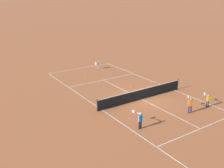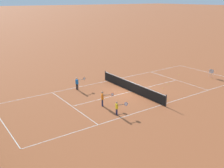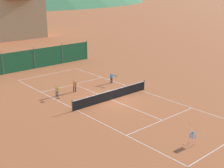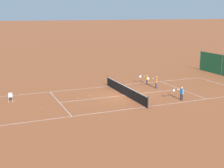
% 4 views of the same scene
% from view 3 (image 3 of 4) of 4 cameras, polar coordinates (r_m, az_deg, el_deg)
% --- Properties ---
extents(ground_plane, '(600.00, 600.00, 0.00)m').
position_cam_3_polar(ground_plane, '(30.27, -0.08, -2.87)').
color(ground_plane, '#A8542D').
extents(court_line_markings, '(8.25, 23.85, 0.01)m').
position_cam_3_polar(court_line_markings, '(30.27, -0.08, -2.86)').
color(court_line_markings, white).
rests_on(court_line_markings, ground).
extents(tennis_net, '(9.18, 0.08, 1.06)m').
position_cam_3_polar(tennis_net, '(30.10, -0.08, -1.98)').
color(tennis_net, '#2D2D2D').
rests_on(tennis_net, ground).
extents(windscreen_fence_far, '(17.28, 0.08, 2.90)m').
position_cam_3_polar(windscreen_fence_far, '(42.36, -13.99, 4.47)').
color(windscreen_fence_far, '#1E6038').
rests_on(windscreen_fence_far, ground).
extents(player_far_baseline, '(0.58, 0.88, 1.08)m').
position_cam_3_polar(player_far_baseline, '(31.40, -10.05, -1.15)').
color(player_far_baseline, '#23284C').
rests_on(player_far_baseline, ground).
extents(player_far_service, '(0.42, 1.07, 1.25)m').
position_cam_3_polar(player_far_service, '(35.08, -0.05, 1.31)').
color(player_far_service, black).
rests_on(player_far_service, ground).
extents(player_near_baseline, '(0.76, 0.95, 1.28)m').
position_cam_3_polar(player_near_baseline, '(32.39, -6.86, -0.20)').
color(player_near_baseline, '#23284C').
rests_on(player_near_baseline, ground).
extents(tennis_ball_by_net_right, '(0.07, 0.07, 0.07)m').
position_cam_3_polar(tennis_ball_by_net_right, '(26.87, 5.41, -5.64)').
color(tennis_ball_by_net_right, '#CCE033').
rests_on(tennis_ball_by_net_right, ground).
extents(tennis_ball_by_net_left, '(0.07, 0.07, 0.07)m').
position_cam_3_polar(tennis_ball_by_net_left, '(27.37, 2.39, -5.12)').
color(tennis_ball_by_net_left, '#CCE033').
rests_on(tennis_ball_by_net_left, ground).
extents(tennis_ball_alley_left, '(0.07, 0.07, 0.07)m').
position_cam_3_polar(tennis_ball_alley_left, '(22.74, 12.96, -10.63)').
color(tennis_ball_alley_left, '#CCE033').
rests_on(tennis_ball_alley_left, ground).
extents(tennis_ball_far_corner, '(0.07, 0.07, 0.07)m').
position_cam_3_polar(tennis_ball_far_corner, '(27.26, -4.01, -5.24)').
color(tennis_ball_far_corner, '#CCE033').
rests_on(tennis_ball_far_corner, ground).
extents(tennis_ball_near_corner, '(0.07, 0.07, 0.07)m').
position_cam_3_polar(tennis_ball_near_corner, '(26.07, 14.04, -6.89)').
color(tennis_ball_near_corner, '#CCE033').
rests_on(tennis_ball_near_corner, ground).
extents(ball_hopper, '(0.36, 0.36, 0.89)m').
position_cam_3_polar(ball_hopper, '(22.58, 14.53, -9.18)').
color(ball_hopper, '#B7B7BC').
rests_on(ball_hopper, ground).
extents(alpine_chalet, '(13.00, 10.00, 11.20)m').
position_cam_3_polar(alpine_chalet, '(68.77, -18.30, 12.87)').
color(alpine_chalet, tan).
rests_on(alpine_chalet, ground).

